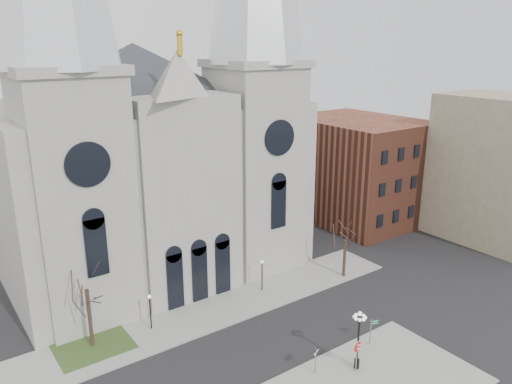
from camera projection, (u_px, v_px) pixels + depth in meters
ground at (288, 372)px, 37.99m from camera, size 160.00×160.00×0.00m
sidewalk_far at (214, 311)px, 46.50m from camera, size 40.00×6.00×0.14m
grass_patch at (93, 346)px, 41.13m from camera, size 6.00×5.00×0.18m
cathedral at (148, 100)px, 50.35m from camera, size 33.00×26.66×54.00m
bg_building_brick at (355, 169)px, 69.80m from camera, size 14.00×18.00×14.00m
bg_building_tan at (498, 170)px, 61.27m from camera, size 10.00×14.00×18.00m
tree_left at (86, 286)px, 39.52m from camera, size 3.20×3.20×7.50m
tree_right at (346, 238)px, 52.06m from camera, size 3.20×3.20×6.00m
ped_lamp_left at (150, 306)px, 42.88m from camera, size 0.32×0.32×3.26m
ped_lamp_right at (262, 270)px, 49.59m from camera, size 0.32×0.32×3.26m
stop_sign at (357, 350)px, 37.36m from camera, size 0.91×0.30×2.61m
globe_lamp at (359, 333)px, 37.39m from camera, size 1.11×1.11×4.88m
one_way_sign at (316, 357)px, 37.24m from camera, size 0.88×0.40×2.15m
street_name_sign at (371, 330)px, 40.92m from camera, size 0.70×0.28×2.27m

